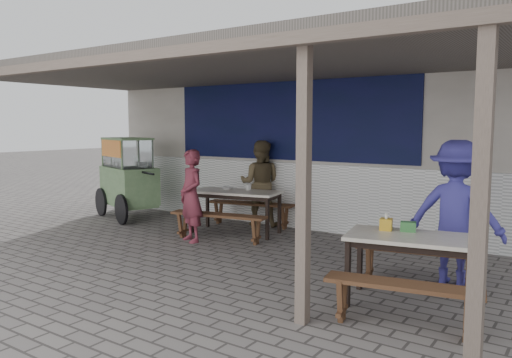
{
  "coord_description": "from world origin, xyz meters",
  "views": [
    {
      "loc": [
        4.6,
        -4.95,
        1.89
      ],
      "look_at": [
        0.57,
        0.9,
        1.12
      ],
      "focal_mm": 35.0,
      "sensor_mm": 36.0,
      "label": 1
    }
  ],
  "objects_px": {
    "bench_left_wall": "(251,208)",
    "bench_right_street": "(402,295)",
    "condiment_bowl": "(228,188)",
    "table_left": "(235,195)",
    "tissue_box": "(386,224)",
    "bench_left_street": "(218,220)",
    "patron_street_side": "(191,196)",
    "patron_wall_side": "(260,183)",
    "bench_right_wall": "(417,258)",
    "vendor_cart": "(128,175)",
    "condiment_jar": "(248,187)",
    "donation_box": "(408,227)",
    "patron_right_table": "(456,213)",
    "table_right": "(412,243)"
  },
  "relations": [
    {
      "from": "bench_left_wall",
      "to": "bench_right_street",
      "type": "distance_m",
      "value": 5.01
    },
    {
      "from": "bench_right_street",
      "to": "condiment_bowl",
      "type": "xyz_separation_m",
      "value": [
        -4.0,
        2.55,
        0.44
      ]
    },
    {
      "from": "table_left",
      "to": "tissue_box",
      "type": "height_order",
      "value": "tissue_box"
    },
    {
      "from": "bench_left_street",
      "to": "patron_street_side",
      "type": "bearing_deg",
      "value": -152.43
    },
    {
      "from": "patron_wall_side",
      "to": "bench_right_street",
      "type": "bearing_deg",
      "value": 116.34
    },
    {
      "from": "bench_right_wall",
      "to": "bench_right_street",
      "type": "bearing_deg",
      "value": -90.0
    },
    {
      "from": "condiment_bowl",
      "to": "bench_right_street",
      "type": "bearing_deg",
      "value": -32.54
    },
    {
      "from": "bench_right_wall",
      "to": "bench_left_wall",
      "type": "bearing_deg",
      "value": 143.08
    },
    {
      "from": "vendor_cart",
      "to": "condiment_jar",
      "type": "bearing_deg",
      "value": 25.14
    },
    {
      "from": "bench_left_wall",
      "to": "vendor_cart",
      "type": "relative_size",
      "value": 0.8
    },
    {
      "from": "bench_right_street",
      "to": "vendor_cart",
      "type": "bearing_deg",
      "value": 148.39
    },
    {
      "from": "patron_wall_side",
      "to": "tissue_box",
      "type": "relative_size",
      "value": 12.52
    },
    {
      "from": "donation_box",
      "to": "bench_left_street",
      "type": "bearing_deg",
      "value": 163.92
    },
    {
      "from": "table_left",
      "to": "bench_right_street",
      "type": "xyz_separation_m",
      "value": [
        3.78,
        -2.49,
        -0.34
      ]
    },
    {
      "from": "bench_right_street",
      "to": "tissue_box",
      "type": "distance_m",
      "value": 1.03
    },
    {
      "from": "table_left",
      "to": "tissue_box",
      "type": "bearing_deg",
      "value": -38.15
    },
    {
      "from": "bench_right_wall",
      "to": "condiment_jar",
      "type": "relative_size",
      "value": 14.19
    },
    {
      "from": "bench_left_wall",
      "to": "condiment_jar",
      "type": "bearing_deg",
      "value": -71.09
    },
    {
      "from": "bench_left_wall",
      "to": "tissue_box",
      "type": "relative_size",
      "value": 13.06
    },
    {
      "from": "vendor_cart",
      "to": "condiment_jar",
      "type": "height_order",
      "value": "vendor_cart"
    },
    {
      "from": "bench_left_wall",
      "to": "vendor_cart",
      "type": "height_order",
      "value": "vendor_cart"
    },
    {
      "from": "bench_left_wall",
      "to": "patron_right_table",
      "type": "distance_m",
      "value": 4.24
    },
    {
      "from": "table_right",
      "to": "patron_street_side",
      "type": "relative_size",
      "value": 0.95
    },
    {
      "from": "bench_left_street",
      "to": "condiment_jar",
      "type": "distance_m",
      "value": 0.97
    },
    {
      "from": "table_right",
      "to": "patron_street_side",
      "type": "distance_m",
      "value": 3.96
    },
    {
      "from": "donation_box",
      "to": "patron_street_side",
      "type": "bearing_deg",
      "value": 169.22
    },
    {
      "from": "table_left",
      "to": "donation_box",
      "type": "relative_size",
      "value": 10.42
    },
    {
      "from": "condiment_jar",
      "to": "bench_left_street",
      "type": "bearing_deg",
      "value": -89.91
    },
    {
      "from": "patron_street_side",
      "to": "patron_right_table",
      "type": "relative_size",
      "value": 0.87
    },
    {
      "from": "patron_wall_side",
      "to": "vendor_cart",
      "type": "bearing_deg",
      "value": -4.67
    },
    {
      "from": "bench_left_street",
      "to": "bench_left_wall",
      "type": "distance_m",
      "value": 1.31
    },
    {
      "from": "patron_street_side",
      "to": "patron_wall_side",
      "type": "xyz_separation_m",
      "value": [
        0.19,
        1.71,
        0.05
      ]
    },
    {
      "from": "bench_left_street",
      "to": "donation_box",
      "type": "bearing_deg",
      "value": -27.24
    },
    {
      "from": "bench_left_street",
      "to": "donation_box",
      "type": "height_order",
      "value": "donation_box"
    },
    {
      "from": "table_right",
      "to": "bench_left_wall",
      "type": "bearing_deg",
      "value": 135.92
    },
    {
      "from": "bench_left_street",
      "to": "condiment_bowl",
      "type": "distance_m",
      "value": 0.89
    },
    {
      "from": "condiment_bowl",
      "to": "patron_right_table",
      "type": "bearing_deg",
      "value": -11.59
    },
    {
      "from": "patron_street_side",
      "to": "tissue_box",
      "type": "bearing_deg",
      "value": 9.92
    },
    {
      "from": "tissue_box",
      "to": "donation_box",
      "type": "bearing_deg",
      "value": 16.14
    },
    {
      "from": "table_right",
      "to": "condiment_bowl",
      "type": "bearing_deg",
      "value": 143.12
    },
    {
      "from": "bench_left_wall",
      "to": "patron_wall_side",
      "type": "xyz_separation_m",
      "value": [
        0.11,
        0.15,
        0.46
      ]
    },
    {
      "from": "patron_street_side",
      "to": "condiment_jar",
      "type": "xyz_separation_m",
      "value": [
        0.34,
        1.12,
        0.05
      ]
    },
    {
      "from": "condiment_jar",
      "to": "bench_right_street",
      "type": "bearing_deg",
      "value": -36.43
    },
    {
      "from": "patron_wall_side",
      "to": "table_right",
      "type": "bearing_deg",
      "value": 121.85
    },
    {
      "from": "bench_right_street",
      "to": "vendor_cart",
      "type": "distance_m",
      "value": 6.92
    },
    {
      "from": "bench_right_street",
      "to": "vendor_cart",
      "type": "height_order",
      "value": "vendor_cart"
    },
    {
      "from": "bench_right_street",
      "to": "patron_street_side",
      "type": "distance_m",
      "value": 4.31
    },
    {
      "from": "bench_right_wall",
      "to": "donation_box",
      "type": "bearing_deg",
      "value": -96.59
    },
    {
      "from": "bench_right_street",
      "to": "bench_right_wall",
      "type": "bearing_deg",
      "value": 90.0
    },
    {
      "from": "bench_left_wall",
      "to": "bench_right_wall",
      "type": "height_order",
      "value": "same"
    }
  ]
}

